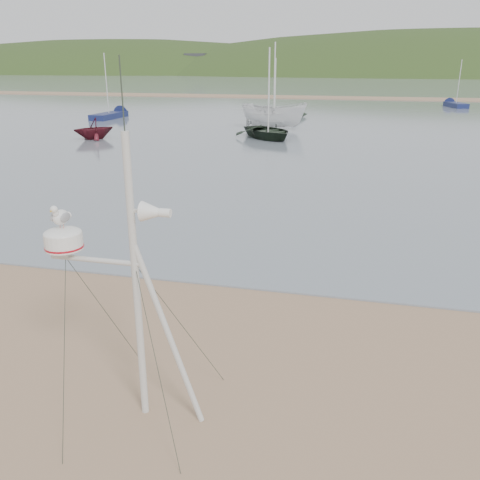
% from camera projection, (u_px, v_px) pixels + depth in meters
% --- Properties ---
extents(ground, '(560.00, 560.00, 0.00)m').
position_uv_depth(ground, '(69.00, 375.00, 8.52)').
color(ground, '#8F6E52').
rests_on(ground, ground).
extents(water, '(560.00, 256.00, 0.04)m').
position_uv_depth(water, '(350.00, 82.00, 129.54)').
color(water, slate).
rests_on(water, ground).
extents(sandbar, '(560.00, 7.00, 0.07)m').
position_uv_depth(sandbar, '(335.00, 98.00, 72.67)').
color(sandbar, '#8F6E52').
rests_on(sandbar, water).
extents(hill_ridge, '(620.00, 180.00, 80.00)m').
position_uv_depth(hill_ridge, '(397.00, 120.00, 226.42)').
color(hill_ridge, '#253917').
rests_on(hill_ridge, ground).
extents(far_cottages, '(294.40, 6.30, 8.00)m').
position_uv_depth(far_cottages, '(365.00, 64.00, 186.23)').
color(far_cottages, beige).
rests_on(far_cottages, ground).
extents(mast_rig, '(2.24, 2.39, 5.05)m').
position_uv_depth(mast_rig, '(135.00, 341.00, 7.19)').
color(mast_rig, silver).
rests_on(mast_rig, ground).
extents(boat_dark, '(3.16, 2.93, 4.69)m').
position_uv_depth(boat_dark, '(269.00, 103.00, 33.56)').
color(boat_dark, black).
rests_on(boat_dark, water).
extents(boat_red, '(2.68, 2.57, 2.68)m').
position_uv_depth(boat_red, '(93.00, 119.00, 33.70)').
color(boat_red, '#51121C').
rests_on(boat_red, water).
extents(boat_white, '(2.40, 2.36, 5.30)m').
position_uv_depth(boat_white, '(274.00, 93.00, 38.40)').
color(boat_white, silver).
rests_on(boat_white, water).
extents(sailboat_dark_mid, '(5.29, 4.56, 5.66)m').
position_uv_depth(sailboat_dark_mid, '(287.00, 115.00, 47.02)').
color(sailboat_dark_mid, black).
rests_on(sailboat_dark_mid, ground).
extents(sailboat_blue_far, '(2.59, 5.71, 5.57)m').
position_uv_depth(sailboat_blue_far, '(451.00, 104.00, 59.18)').
color(sailboat_blue_far, '#161E4F').
rests_on(sailboat_blue_far, ground).
extents(sailboat_blue_near, '(1.70, 6.21, 6.15)m').
position_uv_depth(sailboat_blue_near, '(117.00, 114.00, 47.81)').
color(sailboat_blue_near, '#161E4F').
rests_on(sailboat_blue_near, ground).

